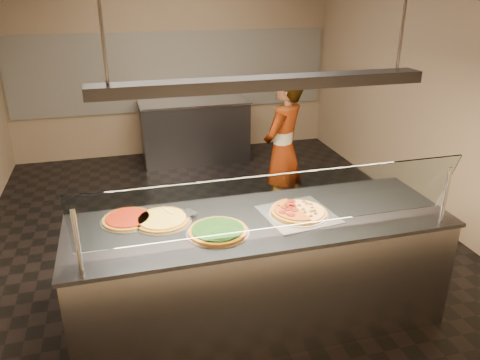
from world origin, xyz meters
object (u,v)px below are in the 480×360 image
object	(u,v)px
half_pizza_pepperoni	(286,212)
heat_lamp_housing	(264,83)
half_pizza_sausage	(311,210)
prep_table	(195,130)
pizza_tomato	(128,219)
sneeze_guard	(277,203)
pizza_spinach	(218,231)
pizza_spatula	(176,212)
worker	(283,151)
perforated_tray	(298,214)
serving_counter	(260,271)
pizza_cheese	(162,219)

from	to	relation	value
half_pizza_pepperoni	heat_lamp_housing	xyz separation A→B (m)	(-0.20, 0.00, 0.99)
half_pizza_sausage	prep_table	world-z (taller)	half_pizza_sausage
pizza_tomato	prep_table	bearing A→B (deg)	72.72
sneeze_guard	pizza_tomato	xyz separation A→B (m)	(-0.97, 0.59, -0.28)
sneeze_guard	pizza_spinach	xyz separation A→B (m)	(-0.36, 0.23, -0.28)
half_pizza_sausage	heat_lamp_housing	bearing A→B (deg)	-179.93
pizza_spinach	heat_lamp_housing	distance (m)	1.07
heat_lamp_housing	half_pizza_sausage	bearing A→B (deg)	0.07
pizza_spatula	worker	world-z (taller)	worker
perforated_tray	pizza_spatula	size ratio (longest dim) A/B	2.27
half_pizza_pepperoni	serving_counter	bearing A→B (deg)	179.78
half_pizza_sausage	pizza_spatula	world-z (taller)	half_pizza_sausage
half_pizza_sausage	prep_table	size ratio (longest dim) A/B	0.27
worker	pizza_spinach	bearing A→B (deg)	14.43
half_pizza_pepperoni	pizza_spatula	size ratio (longest dim) A/B	1.77
pizza_spatula	prep_table	xyz separation A→B (m)	(0.79, 3.71, -0.49)
perforated_tray	prep_table	distance (m)	3.98
worker	heat_lamp_housing	distance (m)	2.12
serving_counter	pizza_tomato	distance (m)	1.11
perforated_tray	worker	world-z (taller)	worker
half_pizza_pepperoni	pizza_cheese	world-z (taller)	half_pizza_pepperoni
heat_lamp_housing	prep_table	bearing A→B (deg)	87.31
sneeze_guard	prep_table	xyz separation A→B (m)	(0.19, 4.29, -0.76)
half_pizza_pepperoni	worker	bearing A→B (deg)	70.45
perforated_tray	half_pizza_pepperoni	distance (m)	0.11
pizza_spinach	pizza_spatula	bearing A→B (deg)	125.40
sneeze_guard	pizza_cheese	distance (m)	0.93
perforated_tray	pizza_spatula	xyz separation A→B (m)	(-0.91, 0.23, 0.02)
sneeze_guard	heat_lamp_housing	bearing A→B (deg)	90.00
pizza_tomato	serving_counter	bearing A→B (deg)	-14.19
serving_counter	sneeze_guard	distance (m)	0.83
serving_counter	pizza_spinach	distance (m)	0.61
serving_counter	perforated_tray	size ratio (longest dim) A/B	5.01
sneeze_guard	worker	xyz separation A→B (m)	(0.78, 1.98, -0.38)
prep_table	worker	xyz separation A→B (m)	(0.59, -2.30, 0.38)
worker	sneeze_guard	bearing A→B (deg)	25.90
half_pizza_sausage	heat_lamp_housing	xyz separation A→B (m)	(-0.40, -0.00, 0.99)
pizza_spinach	pizza_cheese	world-z (taller)	pizza_spinach
serving_counter	pizza_tomato	size ratio (longest dim) A/B	7.17
sneeze_guard	pizza_spatula	bearing A→B (deg)	136.58
sneeze_guard	prep_table	bearing A→B (deg)	87.53
perforated_tray	half_pizza_sausage	size ratio (longest dim) A/B	1.28
pizza_cheese	worker	bearing A→B (deg)	44.54
prep_table	worker	world-z (taller)	worker
perforated_tray	heat_lamp_housing	distance (m)	1.06
half_pizza_pepperoni	half_pizza_sausage	size ratio (longest dim) A/B	1.00
prep_table	heat_lamp_housing	xyz separation A→B (m)	(-0.19, -3.94, 1.48)
perforated_tray	half_pizza_pepperoni	size ratio (longest dim) A/B	1.28
sneeze_guard	half_pizza_sausage	world-z (taller)	sneeze_guard
prep_table	worker	distance (m)	2.41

